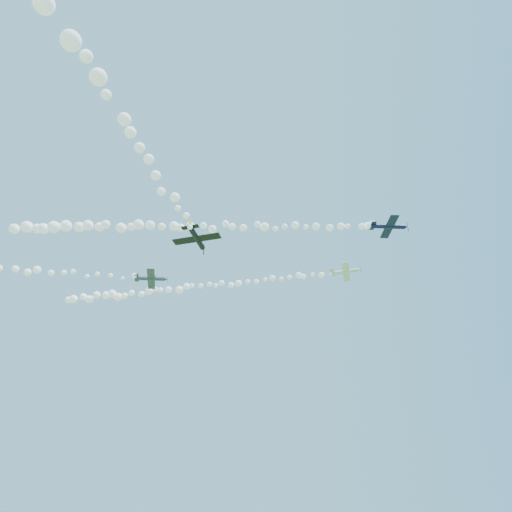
# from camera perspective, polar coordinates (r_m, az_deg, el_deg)

# --- Properties ---
(plane_white) EXTENTS (7.04, 7.40, 1.88)m
(plane_white) POSITION_cam_1_polar(r_m,az_deg,el_deg) (98.63, 11.90, -2.04)
(plane_white) COLOR silver
(smoke_trail_white) EXTENTS (68.00, 12.00, 2.98)m
(smoke_trail_white) POSITION_cam_1_polar(r_m,az_deg,el_deg) (104.27, -8.48, -4.15)
(smoke_trail_white) COLOR white
(plane_navy) EXTENTS (7.63, 8.04, 2.55)m
(plane_navy) POSITION_cam_1_polar(r_m,az_deg,el_deg) (86.72, 17.32, 3.79)
(plane_navy) COLOR #0B1134
(smoke_trail_navy) EXTENTS (71.34, 7.49, 2.98)m
(smoke_trail_navy) POSITION_cam_1_polar(r_m,az_deg,el_deg) (83.54, -8.47, 3.84)
(smoke_trail_navy) COLOR white
(plane_grey) EXTENTS (7.77, 8.19, 2.07)m
(plane_grey) POSITION_cam_1_polar(r_m,az_deg,el_deg) (99.38, -13.82, -2.94)
(plane_grey) COLOR #35394D
(plane_black) EXTENTS (7.73, 7.28, 2.37)m
(plane_black) POSITION_cam_1_polar(r_m,az_deg,el_deg) (67.21, -7.90, 2.37)
(plane_black) COLOR black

